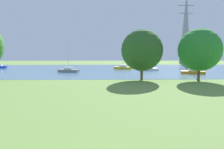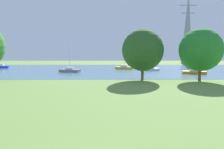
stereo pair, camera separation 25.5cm
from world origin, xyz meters
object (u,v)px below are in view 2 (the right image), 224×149
(sailboat_yellow, at_px, (124,67))
(electricity_pylon, at_px, (188,27))
(sailboat_gray, at_px, (70,70))
(sailboat_brown, at_px, (196,65))
(sailboat_orange, at_px, (194,72))
(sailboat_white, at_px, (150,69))
(tree_west_far, at_px, (143,50))
(sailboat_red, at_px, (199,67))
(sailboat_blue, at_px, (0,66))
(tree_mid_shore, at_px, (201,50))

(sailboat_yellow, relative_size, electricity_pylon, 0.24)
(sailboat_gray, relative_size, sailboat_brown, 1.47)
(sailboat_brown, height_order, electricity_pylon, electricity_pylon)
(sailboat_yellow, distance_m, sailboat_orange, 18.86)
(sailboat_white, relative_size, sailboat_yellow, 1.07)
(sailboat_white, xyz_separation_m, electricity_pylon, (20.95, 34.52, 13.70))
(sailboat_brown, distance_m, sailboat_orange, 22.34)
(tree_west_far, bearing_deg, sailboat_red, 50.77)
(sailboat_blue, xyz_separation_m, electricity_pylon, (61.88, 25.84, 13.70))
(sailboat_orange, bearing_deg, tree_west_far, -142.73)
(sailboat_yellow, bearing_deg, sailboat_blue, 173.89)
(sailboat_brown, bearing_deg, sailboat_gray, -155.42)
(sailboat_brown, height_order, tree_west_far, tree_west_far)
(sailboat_white, height_order, tree_west_far, tree_west_far)
(sailboat_red, relative_size, tree_mid_shore, 0.69)
(sailboat_red, distance_m, sailboat_yellow, 20.66)
(sailboat_gray, height_order, sailboat_blue, sailboat_gray)
(sailboat_white, relative_size, sailboat_blue, 0.98)
(tree_mid_shore, bearing_deg, tree_west_far, 172.44)
(sailboat_blue, bearing_deg, tree_mid_shore, -30.56)
(sailboat_orange, height_order, tree_west_far, tree_west_far)
(sailboat_blue, bearing_deg, sailboat_gray, -28.58)
(sailboat_gray, relative_size, electricity_pylon, 0.27)
(tree_west_far, bearing_deg, sailboat_blue, 144.82)
(sailboat_white, height_order, sailboat_brown, sailboat_white)
(sailboat_orange, xyz_separation_m, tree_west_far, (-12.35, -9.40, 4.50))
(sailboat_red, height_order, tree_west_far, tree_west_far)
(sailboat_gray, distance_m, sailboat_blue, 24.88)
(sailboat_blue, relative_size, tree_west_far, 0.87)
(sailboat_brown, bearing_deg, sailboat_white, -141.57)
(sailboat_gray, xyz_separation_m, sailboat_yellow, (13.11, 8.16, -0.01))
(sailboat_blue, height_order, sailboat_orange, sailboat_blue)
(sailboat_yellow, bearing_deg, tree_west_far, -85.77)
(sailboat_yellow, xyz_separation_m, sailboat_blue, (-34.96, 3.74, 0.01))
(tree_west_far, relative_size, tree_mid_shore, 1.00)
(sailboat_yellow, distance_m, sailboat_blue, 35.16)
(sailboat_orange, bearing_deg, sailboat_brown, 68.01)
(sailboat_blue, bearing_deg, sailboat_white, -11.97)
(sailboat_white, distance_m, sailboat_orange, 11.13)
(sailboat_brown, distance_m, tree_west_far, 36.83)
(tree_mid_shore, bearing_deg, sailboat_gray, 147.70)
(sailboat_orange, distance_m, electricity_pylon, 46.25)
(tree_mid_shore, xyz_separation_m, electricity_pylon, (16.13, 52.85, 9.15))
(sailboat_red, bearing_deg, sailboat_blue, 177.39)
(sailboat_blue, xyz_separation_m, tree_mid_shore, (45.74, -27.01, 4.55))
(sailboat_white, distance_m, sailboat_blue, 41.84)
(sailboat_orange, bearing_deg, sailboat_white, 136.07)
(sailboat_white, relative_size, sailboat_red, 1.25)
(sailboat_brown, relative_size, sailboat_orange, 0.75)
(sailboat_yellow, relative_size, tree_mid_shore, 0.80)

